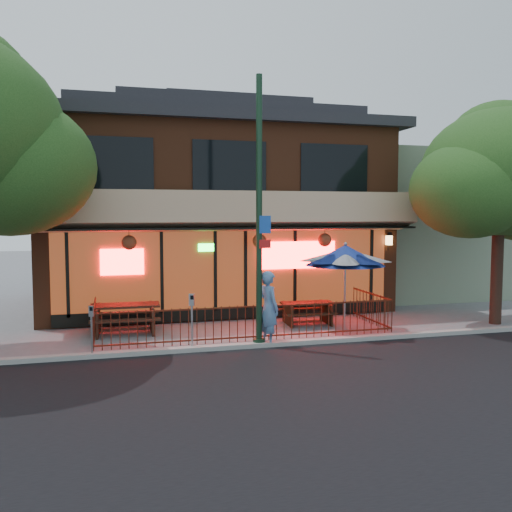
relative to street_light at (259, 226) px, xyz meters
The scene contains 14 objects.
ground 3.17m from the street_light, 90.34° to the left, with size 80.00×80.00×0.00m, color gray.
asphalt_street 6.42m from the street_light, 90.02° to the right, with size 80.00×11.00×0.00m, color black.
curb 3.09m from the street_light, 91.40° to the right, with size 80.00×0.25×0.12m, color #999993.
restaurant_building 7.58m from the street_light, 90.02° to the left, with size 12.96×9.49×8.05m.
neighbor_building 12.11m from the street_light, 42.01° to the left, with size 6.00×7.00×6.00m, color gray.
patio_fence 2.68m from the street_light, 90.15° to the left, with size 8.44×2.62×1.00m.
street_light is the anchor object (origin of this frame).
street_tree_right 8.30m from the street_light, ahead, with size 4.80×4.80×7.02m.
picnic_table_left 4.95m from the street_light, 142.94° to the left, with size 2.00×1.55×0.84m.
picnic_table_right 4.22m from the street_light, 46.98° to the left, with size 1.70×1.34×0.69m.
patio_umbrella 3.24m from the street_light, 20.71° to the left, with size 2.32×2.32×2.65m.
pedestrian 2.18m from the street_light, 10.77° to the left, with size 0.72×0.47×1.98m, color #577FAF.
parking_meter_near 2.79m from the street_light, behind, with size 0.16×0.15×1.46m.
parking_meter_far 4.78m from the street_light, behind, with size 0.13×0.11×1.28m.
Camera 1 is at (-3.67, -13.91, 3.49)m, focal length 38.00 mm.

